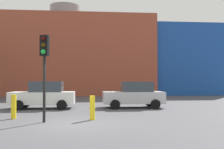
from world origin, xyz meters
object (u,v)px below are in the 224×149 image
parked_car_2 (134,95)px  traffic_light_island (44,58)px  bollard_yellow_1 (14,107)px  bollard_yellow_0 (92,108)px  parked_car_1 (44,95)px

parked_car_2 → traffic_light_island: (-4.93, -5.66, 1.92)m
parked_car_2 → bollard_yellow_1: (-6.55, -4.45, -0.30)m
bollard_yellow_0 → bollard_yellow_1: bearing=170.1°
bollard_yellow_0 → bollard_yellow_1: (-3.71, 0.65, 0.01)m
parked_car_2 → bollard_yellow_1: 7.92m
bollard_yellow_0 → bollard_yellow_1: bollard_yellow_1 is taller
traffic_light_island → bollard_yellow_1: traffic_light_island is taller
traffic_light_island → bollard_yellow_1: 3.00m
parked_car_1 → parked_car_2: size_ratio=1.01×
bollard_yellow_0 → traffic_light_island: bearing=-165.0°
traffic_light_island → parked_car_2: bearing=151.1°
parked_car_1 → traffic_light_island: traffic_light_island is taller
parked_car_2 → bollard_yellow_0: parked_car_2 is taller
bollard_yellow_0 → parked_car_2: bearing=60.9°
traffic_light_island → bollard_yellow_1: size_ratio=3.31×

